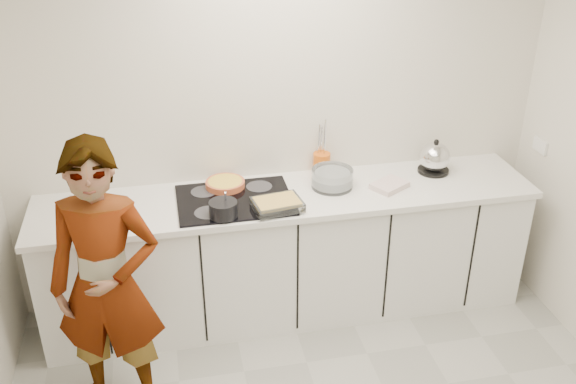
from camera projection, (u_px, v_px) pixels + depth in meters
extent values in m
cube|color=silver|center=(278.00, 120.00, 4.22)|extent=(3.60, 0.00, 2.60)
cube|color=white|center=(540.00, 146.00, 4.42)|extent=(0.02, 0.15, 0.09)
cube|color=white|center=(288.00, 256.00, 4.35)|extent=(3.20, 0.58, 0.87)
cube|color=white|center=(288.00, 197.00, 4.14)|extent=(3.24, 0.64, 0.04)
cube|color=black|center=(235.00, 200.00, 4.04)|extent=(0.72, 0.54, 0.01)
cylinder|color=#CB5B33|center=(225.00, 184.00, 4.18)|extent=(0.30, 0.30, 0.04)
cylinder|color=yellow|center=(225.00, 182.00, 4.17)|extent=(0.26, 0.26, 0.01)
cylinder|color=black|center=(223.00, 209.00, 3.83)|extent=(0.22, 0.22, 0.09)
cylinder|color=silver|center=(226.00, 201.00, 3.83)|extent=(0.02, 0.07, 0.15)
cube|color=silver|center=(277.00, 204.00, 3.92)|extent=(0.32, 0.25, 0.05)
cube|color=tan|center=(277.00, 202.00, 3.91)|extent=(0.29, 0.22, 0.02)
cylinder|color=silver|center=(332.00, 178.00, 4.19)|extent=(0.34, 0.34, 0.13)
cylinder|color=white|center=(332.00, 181.00, 4.20)|extent=(0.28, 0.28, 0.06)
cube|color=white|center=(389.00, 185.00, 4.20)|extent=(0.28, 0.26, 0.04)
cylinder|color=black|center=(433.00, 170.00, 4.41)|extent=(0.28, 0.28, 0.02)
sphere|color=silver|center=(435.00, 157.00, 4.37)|extent=(0.27, 0.27, 0.21)
sphere|color=black|center=(436.00, 142.00, 4.32)|extent=(0.05, 0.05, 0.04)
cylinder|color=#E05D0F|center=(322.00, 163.00, 4.37)|extent=(0.15, 0.15, 0.15)
imported|color=white|center=(107.00, 285.00, 3.40)|extent=(0.67, 0.51, 1.65)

